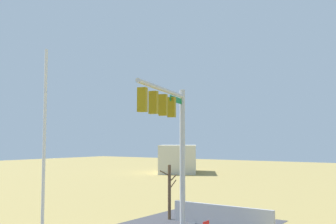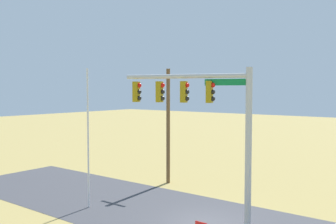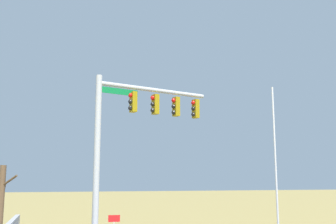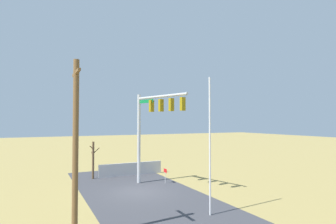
% 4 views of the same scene
% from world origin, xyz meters
% --- Properties ---
extents(ground_plane, '(160.00, 160.00, 0.00)m').
position_xyz_m(ground_plane, '(0.00, 0.00, 0.00)').
color(ground_plane, '#9E894C').
extents(road_surface, '(28.00, 8.00, 0.01)m').
position_xyz_m(road_surface, '(-4.00, 0.00, 0.01)').
color(road_surface, '#3D3D42').
rests_on(road_surface, ground_plane).
extents(signal_mast, '(5.70, 1.79, 7.52)m').
position_xyz_m(signal_mast, '(1.13, -1.42, 5.37)').
color(signal_mast, '#B2B5BA').
rests_on(signal_mast, ground_plane).
extents(flagpole, '(0.10, 0.10, 7.75)m').
position_xyz_m(flagpole, '(-6.41, -1.80, 3.87)').
color(flagpole, silver).
rests_on(flagpole, ground_plane).
extents(utility_pole, '(1.90, 0.26, 8.03)m').
position_xyz_m(utility_pole, '(-6.36, 5.42, 4.18)').
color(utility_pole, brown).
rests_on(utility_pole, ground_plane).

